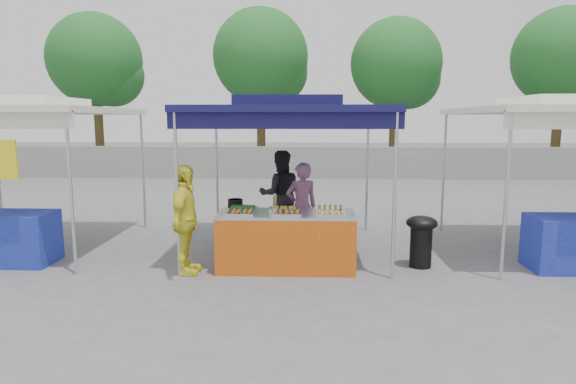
{
  "coord_description": "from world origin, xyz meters",
  "views": [
    {
      "loc": [
        0.29,
        -7.03,
        2.2
      ],
      "look_at": [
        0.0,
        0.6,
        1.05
      ],
      "focal_mm": 30.0,
      "sensor_mm": 36.0,
      "label": 1
    }
  ],
  "objects_px": {
    "vendor_table": "(286,241)",
    "vendor_woman": "(302,207)",
    "cooking_pot": "(235,204)",
    "helper_man": "(280,195)",
    "customer_person": "(185,220)",
    "wok_burner": "(421,237)"
  },
  "relations": [
    {
      "from": "vendor_table",
      "to": "helper_man",
      "type": "distance_m",
      "value": 1.95
    },
    {
      "from": "cooking_pot",
      "to": "vendor_woman",
      "type": "distance_m",
      "value": 1.22
    },
    {
      "from": "wok_burner",
      "to": "customer_person",
      "type": "height_order",
      "value": "customer_person"
    },
    {
      "from": "vendor_table",
      "to": "cooking_pot",
      "type": "distance_m",
      "value": 1.0
    },
    {
      "from": "wok_burner",
      "to": "customer_person",
      "type": "xyz_separation_m",
      "value": [
        -3.45,
        -0.46,
        0.32
      ]
    },
    {
      "from": "cooking_pot",
      "to": "wok_burner",
      "type": "height_order",
      "value": "cooking_pot"
    },
    {
      "from": "vendor_table",
      "to": "cooking_pot",
      "type": "bearing_deg",
      "value": 156.4
    },
    {
      "from": "vendor_table",
      "to": "wok_burner",
      "type": "height_order",
      "value": "vendor_table"
    },
    {
      "from": "vendor_woman",
      "to": "helper_man",
      "type": "relative_size",
      "value": 0.91
    },
    {
      "from": "customer_person",
      "to": "wok_burner",
      "type": "bearing_deg",
      "value": -81.15
    },
    {
      "from": "vendor_table",
      "to": "vendor_woman",
      "type": "bearing_deg",
      "value": 77.84
    },
    {
      "from": "vendor_woman",
      "to": "customer_person",
      "type": "relative_size",
      "value": 0.95
    },
    {
      "from": "vendor_woman",
      "to": "vendor_table",
      "type": "bearing_deg",
      "value": 57.51
    },
    {
      "from": "cooking_pot",
      "to": "customer_person",
      "type": "bearing_deg",
      "value": -133.97
    },
    {
      "from": "wok_burner",
      "to": "helper_man",
      "type": "bearing_deg",
      "value": 141.71
    },
    {
      "from": "cooking_pot",
      "to": "vendor_woman",
      "type": "height_order",
      "value": "vendor_woman"
    },
    {
      "from": "vendor_table",
      "to": "cooking_pot",
      "type": "xyz_separation_m",
      "value": [
        -0.8,
        0.35,
        0.49
      ]
    },
    {
      "from": "helper_man",
      "to": "customer_person",
      "type": "bearing_deg",
      "value": 51.02
    },
    {
      "from": "wok_burner",
      "to": "customer_person",
      "type": "distance_m",
      "value": 3.49
    },
    {
      "from": "vendor_woman",
      "to": "cooking_pot",
      "type": "bearing_deg",
      "value": 12.28
    },
    {
      "from": "wok_burner",
      "to": "vendor_woman",
      "type": "height_order",
      "value": "vendor_woman"
    },
    {
      "from": "wok_burner",
      "to": "vendor_table",
      "type": "bearing_deg",
      "value": -175.57
    }
  ]
}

